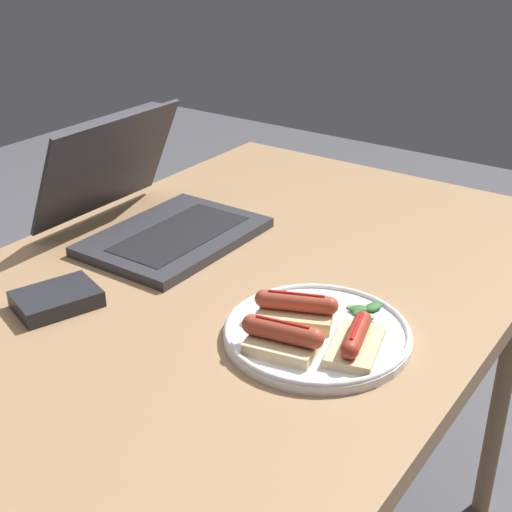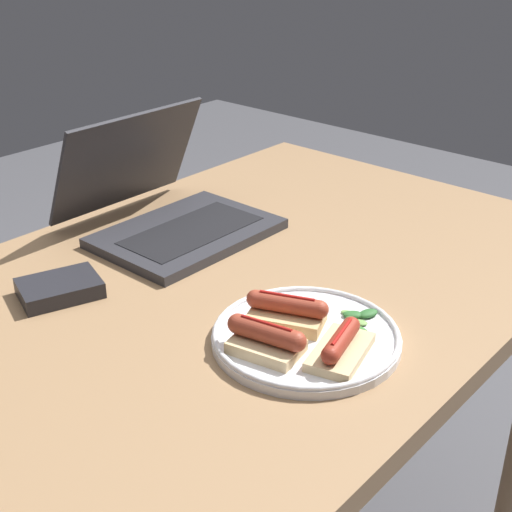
{
  "view_description": "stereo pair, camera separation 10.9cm",
  "coord_description": "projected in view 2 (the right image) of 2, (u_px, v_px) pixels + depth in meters",
  "views": [
    {
      "loc": [
        -0.84,
        -0.61,
        1.31
      ],
      "look_at": [
        -0.04,
        -0.05,
        0.82
      ],
      "focal_mm": 50.0,
      "sensor_mm": 36.0,
      "label": 1
    },
    {
      "loc": [
        -0.78,
        -0.69,
        1.31
      ],
      "look_at": [
        -0.04,
        -0.05,
        0.82
      ],
      "focal_mm": 50.0,
      "sensor_mm": 36.0,
      "label": 2
    }
  ],
  "objects": [
    {
      "name": "sausage_toast_right",
      "position": [
        266.0,
        339.0,
        0.93
      ],
      "size": [
        0.08,
        0.11,
        0.05
      ],
      "rotation": [
        0.0,
        0.0,
        1.77
      ],
      "color": "#D6B784",
      "rests_on": "plate"
    },
    {
      "name": "plate",
      "position": [
        306.0,
        336.0,
        0.98
      ],
      "size": [
        0.26,
        0.26,
        0.02
      ],
      "color": "silver",
      "rests_on": "desk"
    },
    {
      "name": "desk",
      "position": [
        250.0,
        305.0,
        1.2
      ],
      "size": [
        1.18,
        0.82,
        0.76
      ],
      "color": "#93704C",
      "rests_on": "ground_plane"
    },
    {
      "name": "sausage_toast_left",
      "position": [
        287.0,
        312.0,
        0.99
      ],
      "size": [
        0.1,
        0.12,
        0.05
      ],
      "rotation": [
        0.0,
        0.0,
        5.1
      ],
      "color": "tan",
      "rests_on": "plate"
    },
    {
      "name": "sausage_toast_middle",
      "position": [
        341.0,
        346.0,
        0.93
      ],
      "size": [
        0.12,
        0.09,
        0.04
      ],
      "rotation": [
        0.0,
        0.0,
        3.4
      ],
      "color": "#D6B784",
      "rests_on": "plate"
    },
    {
      "name": "salad_pile",
      "position": [
        359.0,
        319.0,
        1.01
      ],
      "size": [
        0.08,
        0.07,
        0.01
      ],
      "color": "#709E4C",
      "rests_on": "plate"
    },
    {
      "name": "external_drive",
      "position": [
        60.0,
        288.0,
        1.1
      ],
      "size": [
        0.14,
        0.12,
        0.03
      ],
      "rotation": [
        0.0,
        0.0,
        -0.34
      ],
      "color": "#232328",
      "rests_on": "desk"
    },
    {
      "name": "laptop",
      "position": [
        169.0,
        211.0,
        1.3
      ],
      "size": [
        0.31,
        0.31,
        0.21
      ],
      "color": "#2D2D33",
      "rests_on": "desk"
    }
  ]
}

